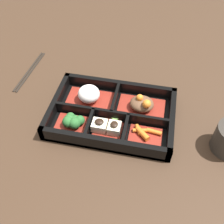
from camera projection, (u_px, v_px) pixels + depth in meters
The scene contains 10 objects.
ground_plane at pixel (112, 118), 0.73m from camera, with size 3.00×3.00×0.00m, color #382619.
bento_base at pixel (112, 117), 0.72m from camera, with size 0.33×0.22×0.01m.
bento_rim at pixel (112, 114), 0.71m from camera, with size 0.33×0.22×0.04m.
bowl_rice at pixel (89, 96), 0.74m from camera, with size 0.13×0.09×0.05m.
bowl_stew at pixel (142, 105), 0.72m from camera, with size 0.13×0.09×0.05m.
bowl_greens at pixel (72, 121), 0.68m from camera, with size 0.08×0.06×0.04m.
bowl_tofu at pixel (107, 127), 0.68m from camera, with size 0.08×0.06×0.04m.
bowl_carrots at pixel (145, 134), 0.67m from camera, with size 0.08×0.06×0.02m.
bowl_pickles at pixel (114, 118), 0.71m from camera, with size 0.04×0.04×0.01m.
chopsticks at pixel (30, 71), 0.86m from camera, with size 0.03×0.20×0.01m.
Camera 1 is at (0.10, -0.46, 0.56)m, focal length 42.00 mm.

